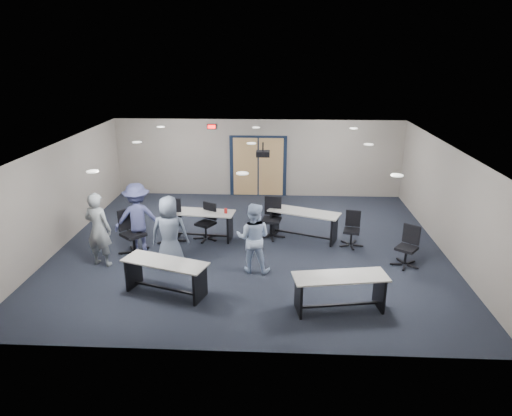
{
  "coord_description": "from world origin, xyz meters",
  "views": [
    {
      "loc": [
        0.7,
        -11.14,
        4.99
      ],
      "look_at": [
        0.16,
        -0.3,
        1.18
      ],
      "focal_mm": 32.0,
      "sensor_mm": 36.0,
      "label": 1
    }
  ],
  "objects_px": {
    "chair_loose_left": "(133,233)",
    "chair_loose_right": "(407,247)",
    "chair_back_a": "(171,222)",
    "person_lightblue": "(253,238)",
    "person_back": "(138,218)",
    "table_front_left": "(165,272)",
    "table_front_right": "(340,287)",
    "table_back_right": "(304,220)",
    "person_plaid": "(170,233)",
    "table_back_left": "(199,220)",
    "chair_back_c": "(271,219)",
    "person_gray": "(98,229)",
    "chair_back_b": "(205,222)",
    "chair_back_d": "(352,230)"
  },
  "relations": [
    {
      "from": "table_back_left",
      "to": "person_lightblue",
      "type": "distance_m",
      "value": 2.48
    },
    {
      "from": "table_back_right",
      "to": "person_lightblue",
      "type": "height_order",
      "value": "person_lightblue"
    },
    {
      "from": "table_front_left",
      "to": "person_plaid",
      "type": "distance_m",
      "value": 1.28
    },
    {
      "from": "chair_back_c",
      "to": "chair_loose_left",
      "type": "bearing_deg",
      "value": -151.16
    },
    {
      "from": "chair_loose_right",
      "to": "table_back_left",
      "type": "bearing_deg",
      "value": -158.01
    },
    {
      "from": "person_plaid",
      "to": "person_back",
      "type": "distance_m",
      "value": 1.35
    },
    {
      "from": "chair_back_d",
      "to": "person_plaid",
      "type": "bearing_deg",
      "value": -148.63
    },
    {
      "from": "chair_back_d",
      "to": "person_lightblue",
      "type": "distance_m",
      "value": 2.98
    },
    {
      "from": "chair_back_c",
      "to": "person_lightblue",
      "type": "distance_m",
      "value": 2.09
    },
    {
      "from": "person_plaid",
      "to": "person_gray",
      "type": "bearing_deg",
      "value": -5.29
    },
    {
      "from": "table_front_left",
      "to": "table_front_right",
      "type": "relative_size",
      "value": 1.0
    },
    {
      "from": "chair_back_a",
      "to": "chair_loose_left",
      "type": "xyz_separation_m",
      "value": [
        -0.78,
        -0.81,
        -0.0
      ]
    },
    {
      "from": "table_back_left",
      "to": "table_back_right",
      "type": "height_order",
      "value": "table_back_left"
    },
    {
      "from": "table_back_left",
      "to": "chair_loose_left",
      "type": "xyz_separation_m",
      "value": [
        -1.5,
        -1.1,
        0.04
      ]
    },
    {
      "from": "table_back_right",
      "to": "chair_back_b",
      "type": "xyz_separation_m",
      "value": [
        -2.69,
        -0.21,
        -0.03
      ]
    },
    {
      "from": "table_back_left",
      "to": "chair_loose_right",
      "type": "height_order",
      "value": "table_back_left"
    },
    {
      "from": "table_front_left",
      "to": "table_back_right",
      "type": "xyz_separation_m",
      "value": [
        3.08,
        3.16,
        0.03
      ]
    },
    {
      "from": "person_gray",
      "to": "person_lightblue",
      "type": "xyz_separation_m",
      "value": [
        3.7,
        -0.15,
        -0.08
      ]
    },
    {
      "from": "chair_loose_right",
      "to": "person_plaid",
      "type": "bearing_deg",
      "value": -138.88
    },
    {
      "from": "table_front_right",
      "to": "chair_loose_left",
      "type": "bearing_deg",
      "value": 144.5
    },
    {
      "from": "chair_back_a",
      "to": "person_plaid",
      "type": "bearing_deg",
      "value": -75.06
    },
    {
      "from": "table_back_right",
      "to": "person_plaid",
      "type": "relative_size",
      "value": 1.14
    },
    {
      "from": "chair_loose_left",
      "to": "chair_loose_right",
      "type": "xyz_separation_m",
      "value": [
        6.75,
        -0.36,
        -0.08
      ]
    },
    {
      "from": "chair_loose_right",
      "to": "person_lightblue",
      "type": "height_order",
      "value": "person_lightblue"
    },
    {
      "from": "table_back_left",
      "to": "chair_back_c",
      "type": "height_order",
      "value": "chair_back_c"
    },
    {
      "from": "table_back_right",
      "to": "person_gray",
      "type": "height_order",
      "value": "person_gray"
    },
    {
      "from": "chair_loose_left",
      "to": "chair_back_b",
      "type": "bearing_deg",
      "value": -17.64
    },
    {
      "from": "table_back_right",
      "to": "chair_back_c",
      "type": "xyz_separation_m",
      "value": [
        -0.89,
        0.01,
        0.02
      ]
    },
    {
      "from": "table_front_left",
      "to": "person_lightblue",
      "type": "bearing_deg",
      "value": 50.68
    },
    {
      "from": "person_lightblue",
      "to": "person_back",
      "type": "bearing_deg",
      "value": -9.42
    },
    {
      "from": "table_front_right",
      "to": "person_gray",
      "type": "bearing_deg",
      "value": 152.89
    },
    {
      "from": "table_front_right",
      "to": "table_front_left",
      "type": "bearing_deg",
      "value": 163.07
    },
    {
      "from": "person_lightblue",
      "to": "chair_back_b",
      "type": "bearing_deg",
      "value": -43.7
    },
    {
      "from": "chair_loose_right",
      "to": "person_lightblue",
      "type": "xyz_separation_m",
      "value": [
        -3.65,
        -0.43,
        0.34
      ]
    },
    {
      "from": "table_front_right",
      "to": "person_plaid",
      "type": "xyz_separation_m",
      "value": [
        -3.78,
        1.7,
        0.38
      ]
    },
    {
      "from": "chair_back_c",
      "to": "person_plaid",
      "type": "height_order",
      "value": "person_plaid"
    },
    {
      "from": "chair_loose_left",
      "to": "table_back_left",
      "type": "bearing_deg",
      "value": -12.71
    },
    {
      "from": "table_back_left",
      "to": "person_back",
      "type": "bearing_deg",
      "value": -140.2
    },
    {
      "from": "table_back_right",
      "to": "chair_loose_left",
      "type": "xyz_separation_m",
      "value": [
        -4.37,
        -1.23,
        0.04
      ]
    },
    {
      "from": "chair_back_a",
      "to": "person_lightblue",
      "type": "distance_m",
      "value": 2.83
    },
    {
      "from": "person_plaid",
      "to": "chair_loose_right",
      "type": "bearing_deg",
      "value": -179.18
    },
    {
      "from": "person_plaid",
      "to": "person_back",
      "type": "relative_size",
      "value": 0.98
    },
    {
      "from": "person_lightblue",
      "to": "chair_back_a",
      "type": "bearing_deg",
      "value": -26.18
    },
    {
      "from": "chair_back_a",
      "to": "person_back",
      "type": "xyz_separation_m",
      "value": [
        -0.68,
        -0.64,
        0.34
      ]
    },
    {
      "from": "chair_back_c",
      "to": "chair_back_a",
      "type": "bearing_deg",
      "value": -161.63
    },
    {
      "from": "table_back_left",
      "to": "chair_loose_left",
      "type": "bearing_deg",
      "value": -137.53
    },
    {
      "from": "table_front_left",
      "to": "table_front_right",
      "type": "distance_m",
      "value": 3.65
    },
    {
      "from": "table_front_right",
      "to": "chair_loose_right",
      "type": "relative_size",
      "value": 1.95
    },
    {
      "from": "table_back_left",
      "to": "table_back_right",
      "type": "distance_m",
      "value": 2.87
    },
    {
      "from": "chair_back_b",
      "to": "person_lightblue",
      "type": "distance_m",
      "value": 2.32
    }
  ]
}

